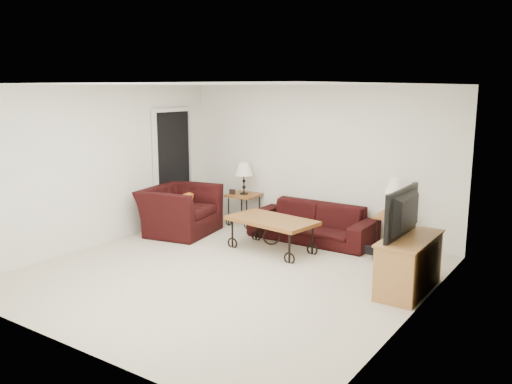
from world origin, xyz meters
TOP-DOWN VIEW (x-y plane):
  - ground at (0.00, 0.00)m, footprint 5.00×5.00m
  - wall_back at (0.00, 2.50)m, footprint 5.00×0.02m
  - wall_front at (0.00, -2.50)m, footprint 5.00×0.02m
  - wall_left at (-2.50, 0.00)m, footprint 0.02×5.00m
  - wall_right at (2.50, 0.00)m, footprint 0.02×5.00m
  - ceiling at (0.00, 0.00)m, footprint 5.00×5.00m
  - doorway at (-2.47, 1.65)m, footprint 0.08×0.94m
  - sofa at (0.21, 2.02)m, footprint 2.06×0.80m
  - side_table_left at (-1.28, 2.20)m, footprint 0.57×0.57m
  - side_table_right at (1.51, 2.20)m, footprint 0.53×0.53m
  - lamp_left at (-1.28, 2.20)m, footprint 0.35×0.35m
  - lamp_right at (1.51, 2.20)m, footprint 0.33×0.33m
  - photo_frame_left at (-1.43, 2.05)m, footprint 0.12×0.04m
  - photo_frame_right at (1.66, 2.05)m, footprint 0.11×0.04m
  - coffee_table at (-0.04, 1.17)m, footprint 1.43×0.90m
  - armchair at (-1.88, 1.14)m, footprint 1.28×1.40m
  - throw_pillow at (-1.73, 1.09)m, footprint 0.16×0.37m
  - tv_stand at (2.23, 0.75)m, footprint 0.48×1.14m
  - television at (2.21, 0.75)m, footprint 0.13×1.02m
  - backpack at (1.43, 1.66)m, footprint 0.31×0.24m

SIDE VIEW (x-z plane):
  - ground at x=0.00m, z-range 0.00..0.00m
  - backpack at x=1.43m, z-range 0.00..0.38m
  - coffee_table at x=-0.04m, z-range 0.00..0.51m
  - side_table_right at x=1.51m, z-range 0.00..0.57m
  - side_table_left at x=-1.28m, z-range 0.00..0.57m
  - sofa at x=0.21m, z-range 0.00..0.60m
  - tv_stand at x=2.23m, z-range 0.00..0.68m
  - armchair at x=-1.88m, z-range 0.00..0.80m
  - throw_pillow at x=-1.73m, z-range 0.34..0.70m
  - photo_frame_right at x=1.66m, z-range 0.57..0.66m
  - photo_frame_left at x=-1.43m, z-range 0.57..0.67m
  - lamp_right at x=1.51m, z-range 0.57..1.13m
  - lamp_left at x=-1.28m, z-range 0.57..1.15m
  - television at x=2.21m, z-range 0.68..1.27m
  - doorway at x=-2.47m, z-range 0.00..2.04m
  - wall_back at x=0.00m, z-range 0.00..2.50m
  - wall_front at x=0.00m, z-range 0.00..2.50m
  - wall_left at x=-2.50m, z-range 0.00..2.50m
  - wall_right at x=2.50m, z-range 0.00..2.50m
  - ceiling at x=0.00m, z-range 2.50..2.50m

